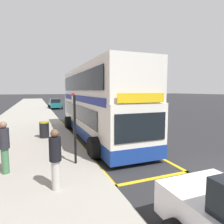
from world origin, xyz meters
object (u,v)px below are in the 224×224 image
object	(u,v)px
bus_stop_sign	(74,123)
parked_car_navy_kerbside	(85,100)
double_decker_bus	(97,105)
litter_bin	(44,130)
pedestrian_waiting_near_sign	(4,145)
pedestrian_further_back	(55,157)
parked_car_teal_across	(55,104)

from	to	relation	value
bus_stop_sign	parked_car_navy_kerbside	size ratio (longest dim) A/B	0.66
double_decker_bus	parked_car_navy_kerbside	world-z (taller)	double_decker_bus
litter_bin	double_decker_bus	bearing A→B (deg)	-6.80
pedestrian_waiting_near_sign	pedestrian_further_back	xyz separation A→B (m)	(1.51, -1.79, -0.03)
parked_car_teal_across	pedestrian_waiting_near_sign	size ratio (longest dim) A/B	2.31
double_decker_bus	pedestrian_waiting_near_sign	distance (m)	6.63
double_decker_bus	litter_bin	size ratio (longest dim) A/B	11.41
bus_stop_sign	pedestrian_waiting_near_sign	bearing A→B (deg)	-177.18
bus_stop_sign	parked_car_navy_kerbside	distance (m)	39.44
parked_car_teal_across	litter_bin	world-z (taller)	parked_car_teal_across
bus_stop_sign	pedestrian_waiting_near_sign	world-z (taller)	bus_stop_sign
parked_car_navy_kerbside	litter_bin	xyz separation A→B (m)	(-10.72, -33.39, -0.17)
double_decker_bus	parked_car_teal_across	bearing A→B (deg)	91.78
double_decker_bus	parked_car_teal_across	distance (m)	21.40
bus_stop_sign	litter_bin	size ratio (longest dim) A/B	2.81
bus_stop_sign	parked_car_navy_kerbside	xyz separation A→B (m)	(9.76, 38.20, -0.95)
parked_car_teal_across	litter_bin	xyz separation A→B (m)	(-2.59, -20.97, -0.17)
bus_stop_sign	parked_car_teal_across	size ratio (longest dim) A/B	0.66
double_decker_bus	litter_bin	bearing A→B (deg)	173.20
bus_stop_sign	litter_bin	world-z (taller)	bus_stop_sign
double_decker_bus	pedestrian_further_back	size ratio (longest dim) A/B	6.30
parked_car_navy_kerbside	parked_car_teal_across	xyz separation A→B (m)	(-8.13, -12.42, 0.00)
parked_car_navy_kerbside	parked_car_teal_across	world-z (taller)	same
pedestrian_waiting_near_sign	double_decker_bus	bearing A→B (deg)	43.85
pedestrian_further_back	parked_car_navy_kerbside	bearing A→B (deg)	75.09
bus_stop_sign	litter_bin	bearing A→B (deg)	101.19
bus_stop_sign	litter_bin	distance (m)	5.03
pedestrian_further_back	litter_bin	world-z (taller)	pedestrian_further_back
pedestrian_further_back	pedestrian_waiting_near_sign	bearing A→B (deg)	130.29
parked_car_navy_kerbside	pedestrian_waiting_near_sign	xyz separation A→B (m)	(-12.20, -38.32, 0.34)
bus_stop_sign	parked_car_teal_across	world-z (taller)	bus_stop_sign
parked_car_navy_kerbside	pedestrian_waiting_near_sign	distance (m)	40.22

